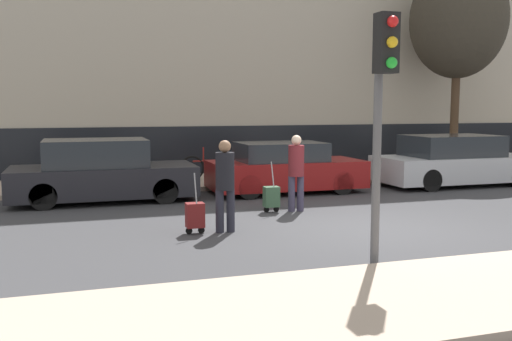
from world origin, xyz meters
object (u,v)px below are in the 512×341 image
object	(u,v)px
pedestrian_left	(225,180)
bare_tree_near_crossing	(458,20)
parked_bicycle	(210,167)
parked_car_2	(455,162)
trolley_right	(271,197)
parked_car_1	(285,169)
pedestrian_right	(296,168)
parked_car_0	(102,173)
traffic_light	(383,89)
trolley_left	(195,215)

from	to	relation	value
pedestrian_left	bare_tree_near_crossing	distance (m)	12.66
parked_bicycle	bare_tree_near_crossing	size ratio (longest dim) A/B	0.25
parked_car_2	trolley_right	xyz separation A→B (m)	(-6.40, -2.37, -0.34)
parked_car_1	pedestrian_right	world-z (taller)	pedestrian_right
parked_car_0	parked_car_2	xyz separation A→B (m)	(9.79, -0.22, -0.02)
parked_car_0	parked_car_2	bearing A→B (deg)	-1.28
trolley_right	traffic_light	world-z (taller)	traffic_light
parked_car_0	trolley_left	size ratio (longest dim) A/B	3.92
pedestrian_right	pedestrian_left	bearing A→B (deg)	-137.79
parked_car_0	parked_car_2	world-z (taller)	parked_car_0
parked_car_1	pedestrian_right	size ratio (longest dim) A/B	2.44
pedestrian_left	parked_car_0	bearing A→B (deg)	117.78
pedestrian_left	trolley_right	xyz separation A→B (m)	(1.43, 1.57, -0.61)
parked_car_1	trolley_left	size ratio (longest dim) A/B	3.66
pedestrian_left	trolley_right	size ratio (longest dim) A/B	1.52
traffic_light	parked_car_1	bearing A→B (deg)	80.17
bare_tree_near_crossing	parked_car_1	bearing A→B (deg)	-159.82
parked_car_1	pedestrian_right	bearing A→B (deg)	-105.29
parked_car_0	pedestrian_left	bearing A→B (deg)	-64.73
pedestrian_left	parked_bicycle	world-z (taller)	pedestrian_left
parked_car_2	trolley_right	distance (m)	6.83
pedestrian_left	trolley_left	world-z (taller)	pedestrian_left
parked_bicycle	trolley_left	bearing A→B (deg)	-105.37
pedestrian_right	traffic_light	xyz separation A→B (m)	(-0.51, -4.42, 1.58)
trolley_right	bare_tree_near_crossing	bearing A→B (deg)	31.57
pedestrian_right	trolley_left	bearing A→B (deg)	-144.71
parked_car_0	trolley_left	distance (m)	4.38
parked_car_0	trolley_right	size ratio (longest dim) A/B	3.93
traffic_light	pedestrian_left	bearing A→B (deg)	116.95
traffic_light	parked_bicycle	size ratio (longest dim) A/B	1.98
parked_car_0	parked_car_1	world-z (taller)	parked_car_0
trolley_left	parked_car_1	bearing A→B (deg)	51.64
trolley_left	pedestrian_right	world-z (taller)	pedestrian_right
pedestrian_left	pedestrian_right	world-z (taller)	pedestrian_left
traffic_light	bare_tree_near_crossing	distance (m)	13.04
parked_car_2	parked_bicycle	distance (m)	7.06
parked_car_1	trolley_right	bearing A→B (deg)	-116.28
pedestrian_right	parked_bicycle	distance (m)	4.89
pedestrian_right	parked_bicycle	world-z (taller)	pedestrian_right
parked_car_2	traffic_light	distance (m)	9.51
trolley_left	pedestrian_right	bearing A→B (deg)	30.73
parked_bicycle	pedestrian_left	bearing A→B (deg)	-100.60
parked_car_0	traffic_light	size ratio (longest dim) A/B	1.23
parked_car_1	bare_tree_near_crossing	world-z (taller)	bare_tree_near_crossing
trolley_right	trolley_left	bearing A→B (deg)	-142.02
trolley_left	parked_car_2	bearing A→B (deg)	25.06
parked_car_0	trolley_left	xyz separation A→B (m)	(1.41, -4.14, -0.35)
parked_car_0	bare_tree_near_crossing	world-z (taller)	bare_tree_near_crossing
trolley_left	parked_bicycle	world-z (taller)	trolley_left
parked_car_1	parked_car_0	bearing A→B (deg)	179.39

